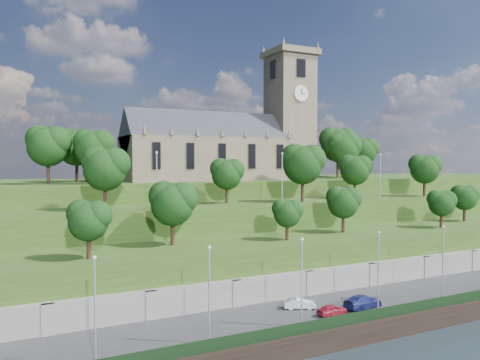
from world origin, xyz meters
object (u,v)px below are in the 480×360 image
church (232,141)px  car_middle (299,303)px  car_right (363,302)px  car_left (332,310)px

church → car_middle: bearing=-104.3°
car_middle → car_right: bearing=-91.2°
car_left → car_right: bearing=-85.8°
car_right → church: bearing=-13.5°
church → car_right: church is taller
church → car_middle: 44.60m
car_left → car_right: 4.62m
car_left → car_middle: 3.92m
car_left → church: bearing=-12.0°
church → car_right: bearing=-94.6°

